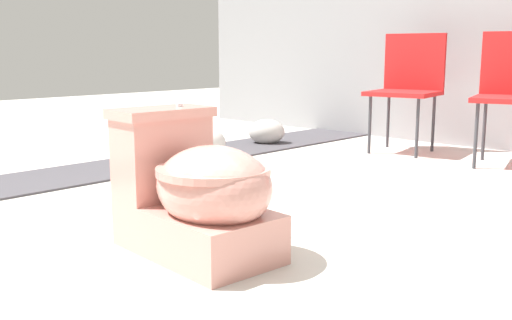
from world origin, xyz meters
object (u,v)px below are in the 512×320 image
toilet (197,193)px  boulder_far (267,132)px  boulder_near (206,143)px  folding_chair_left (409,79)px

toilet → boulder_far: (-1.56, 2.02, -0.12)m
boulder_near → boulder_far: (-0.11, 0.72, -0.00)m
toilet → boulder_far: bearing=131.5°
folding_chair_left → boulder_near: folding_chair_left is taller
boulder_near → folding_chair_left: bearing=56.2°
folding_chair_left → boulder_near: bearing=-44.0°
folding_chair_left → boulder_far: 1.13m
boulder_near → boulder_far: bearing=98.8°
boulder_far → folding_chair_left: bearing=28.1°
boulder_near → boulder_far: 0.73m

